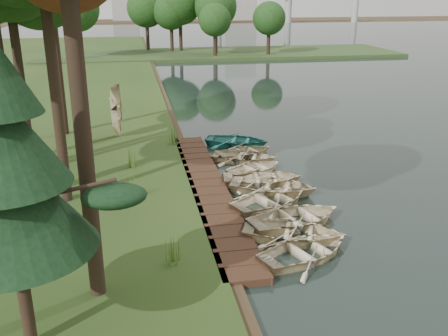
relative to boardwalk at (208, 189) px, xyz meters
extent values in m
plane|color=#3D2F1D|center=(1.60, 0.00, -0.15)|extent=(300.00, 300.00, 0.00)
cube|color=#392316|center=(0.00, 0.00, 0.00)|extent=(1.60, 16.00, 0.30)
cube|color=#2F461F|center=(9.60, 50.00, 0.08)|extent=(50.00, 14.00, 0.45)
cylinder|color=black|center=(-13.73, 50.00, 2.70)|extent=(0.50, 0.50, 4.80)
sphere|color=#1F4417|center=(-13.73, 50.00, 6.30)|extent=(5.60, 5.60, 5.60)
cylinder|color=black|center=(-7.07, 50.00, 2.70)|extent=(0.50, 0.50, 4.80)
sphere|color=#1F4417|center=(-7.07, 50.00, 6.30)|extent=(5.60, 5.60, 5.60)
cylinder|color=black|center=(-0.40, 50.00, 2.70)|extent=(0.50, 0.50, 4.80)
sphere|color=#1F4417|center=(-0.40, 50.00, 6.30)|extent=(5.60, 5.60, 5.60)
cylinder|color=black|center=(6.27, 50.00, 2.70)|extent=(0.50, 0.50, 4.80)
sphere|color=#1F4417|center=(6.27, 50.00, 6.30)|extent=(5.60, 5.60, 5.60)
cylinder|color=black|center=(12.93, 50.00, 2.70)|extent=(0.50, 0.50, 4.80)
sphere|color=#1F4417|center=(12.93, 50.00, 6.30)|extent=(5.60, 5.60, 5.60)
cylinder|color=black|center=(19.60, 50.00, 2.70)|extent=(0.50, 0.50, 4.80)
sphere|color=#1F4417|center=(19.60, 50.00, 6.30)|extent=(5.60, 5.60, 5.60)
cylinder|color=black|center=(26.27, 50.00, 2.70)|extent=(0.50, 0.50, 4.80)
sphere|color=#1F4417|center=(26.27, 50.00, 6.30)|extent=(5.60, 5.60, 5.60)
cylinder|color=#A5A5A0|center=(-18.40, 120.00, 3.85)|extent=(1.80, 1.80, 8.00)
cylinder|color=#A5A5A0|center=(1.60, 120.00, 3.85)|extent=(1.80, 1.80, 8.00)
cylinder|color=#A5A5A0|center=(21.60, 120.00, 3.85)|extent=(1.80, 1.80, 8.00)
cylinder|color=#A5A5A0|center=(41.60, 120.00, 3.85)|extent=(1.80, 1.80, 8.00)
cylinder|color=#A5A5A0|center=(61.60, 120.00, 3.85)|extent=(1.80, 1.80, 8.00)
cube|color=#A5A5A0|center=(-3.40, 145.00, 5.85)|extent=(8.00, 8.00, 12.00)
imported|color=beige|center=(2.35, -6.59, 0.27)|extent=(4.22, 3.64, 0.74)
imported|color=beige|center=(2.32, -5.27, 0.29)|extent=(4.47, 3.89, 0.78)
imported|color=beige|center=(2.80, -4.11, 0.30)|extent=(4.47, 3.68, 0.81)
imported|color=beige|center=(2.38, -2.21, 0.29)|extent=(4.58, 4.05, 0.79)
imported|color=beige|center=(2.81, -0.81, 0.30)|extent=(4.71, 4.15, 0.81)
imported|color=beige|center=(2.62, 0.34, 0.29)|extent=(4.03, 3.11, 0.77)
imported|color=beige|center=(2.67, 1.94, 0.21)|extent=(3.63, 3.16, 0.63)
imported|color=beige|center=(2.49, 3.72, 0.26)|extent=(4.09, 3.55, 0.71)
imported|color=beige|center=(2.78, 4.62, 0.24)|extent=(3.79, 3.18, 0.67)
imported|color=teal|center=(2.73, 6.62, 0.28)|extent=(4.42, 3.88, 0.76)
imported|color=beige|center=(-4.02, 8.96, 0.48)|extent=(3.51, 2.77, 0.66)
cylinder|color=black|center=(-4.49, -7.78, 5.35)|extent=(0.45, 0.45, 10.40)
cylinder|color=black|center=(-8.13, 0.01, 5.35)|extent=(0.45, 0.45, 10.41)
cylinder|color=black|center=(-6.11, -0.48, 4.81)|extent=(0.43, 0.43, 9.32)
cylinder|color=black|center=(-8.15, 3.47, 4.40)|extent=(0.41, 0.41, 8.49)
cylinder|color=black|center=(-7.34, 10.31, 5.04)|extent=(0.44, 0.44, 9.78)
cylinder|color=black|center=(-6.01, -9.81, 1.72)|extent=(0.32, 0.32, 3.14)
cone|color=black|center=(-6.01, -9.81, 4.14)|extent=(3.80, 3.80, 2.60)
cone|color=#3F661E|center=(-2.15, -6.54, 0.61)|extent=(0.60, 0.60, 0.92)
cone|color=#3F661E|center=(-3.45, -0.82, 0.69)|extent=(0.60, 0.60, 1.08)
cone|color=#3F661E|center=(-3.26, 3.12, 0.67)|extent=(0.60, 0.60, 1.04)
cone|color=#3F661E|center=(-1.00, 6.78, 0.67)|extent=(0.60, 0.60, 1.04)
camera|label=1|loc=(-3.17, -20.82, 8.51)|focal=40.00mm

